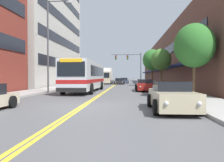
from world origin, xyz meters
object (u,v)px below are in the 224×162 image
Objects in this scene: car_red_parked_right_mid at (145,85)px; street_tree_right_mid at (161,60)px; car_beige_parked_right_foreground at (171,97)px; box_truck at (106,76)px; street_tree_right_near at (194,46)px; city_bus at (86,75)px; car_slate_blue_moving_second at (124,81)px; car_black_parked_left_mid at (95,81)px; traffic_signal_mast at (131,62)px; fire_hydrant at (162,87)px; car_charcoal_moving_lead at (119,81)px; street_lamp_left_near at (51,38)px; car_white_parked_left_far at (89,82)px; street_tree_right_far at (152,60)px.

street_tree_right_mid is at bearing 54.80° from car_red_parked_right_mid.
box_truck is (-6.69, 36.38, 1.06)m from car_beige_parked_right_foreground.
street_tree_right_near reaches higher than street_tree_right_mid.
city_bus is 2.52× the size of street_tree_right_mid.
car_black_parked_left_mid is at bearing -129.96° from car_slate_blue_moving_second.
fire_hydrant is (2.90, -23.99, -4.21)m from traffic_signal_mast.
car_slate_blue_moving_second is 6.71m from box_truck.
box_truck is at bearing 107.46° from street_tree_right_near.
street_tree_right_near is at bearing -77.11° from car_charcoal_moving_lead.
car_red_parked_right_mid reaches higher than car_charcoal_moving_lead.
car_slate_blue_moving_second is at bearing 98.66° from fire_hydrant.
box_truck is (-6.55, 22.39, 1.10)m from car_red_parked_right_mid.
traffic_signal_mast is (5.30, 0.36, 3.04)m from box_truck.
street_lamp_left_near reaches higher than street_tree_right_near.
box_truck is at bearing -176.13° from traffic_signal_mast.
street_tree_right_mid is at bearing 30.71° from street_lamp_left_near.
car_beige_parked_right_foreground is at bearing -96.97° from street_tree_right_mid.
box_truck is 1.32× the size of street_tree_right_near.
street_lamp_left_near is 13.05m from street_tree_right_near.
car_black_parked_left_mid is at bearing -165.17° from traffic_signal_mast.
city_bus is at bearing -97.14° from car_slate_blue_moving_second.
street_tree_right_mid is at bearing -65.42° from box_truck.
street_tree_right_mid is at bearing 82.39° from fire_hydrant.
street_tree_right_mid is (2.24, 3.18, 3.06)m from car_red_parked_right_mid.
car_white_parked_left_far is 0.72× the size of traffic_signal_mast.
box_truck is 1.44× the size of street_tree_right_mid.
street_lamp_left_near is (-0.62, -24.46, 4.66)m from car_black_parked_left_mid.
street_tree_right_far is at bearing -46.50° from box_truck.
car_slate_blue_moving_second is (0.86, 6.85, 0.03)m from car_charcoal_moving_lead.
street_tree_right_near is at bearing -18.95° from street_lamp_left_near.
street_tree_right_mid is (2.10, 17.16, 3.03)m from car_beige_parked_right_foreground.
street_tree_right_near is at bearing -78.71° from fire_hydrant.
city_bus is at bearing 42.35° from street_lamp_left_near.
car_red_parked_right_mid is 9.03m from street_tree_right_near.
street_tree_right_near is (4.22, -30.63, -0.90)m from traffic_signal_mast.
car_charcoal_moving_lead is 6.90m from car_slate_blue_moving_second.
box_truck reaches higher than fire_hydrant.
car_slate_blue_moving_second is at bearing 55.20° from box_truck.
car_slate_blue_moving_second is (5.92, 14.40, 0.01)m from car_white_parked_left_far.
car_beige_parked_right_foreground is 37.00m from box_truck.
street_tree_right_near is at bearing -61.28° from car_white_parked_left_far.
fire_hydrant is (4.42, -29.07, -0.07)m from car_slate_blue_moving_second.
street_lamp_left_near is 13.51m from street_tree_right_mid.
car_charcoal_moving_lead is 5.12m from traffic_signal_mast.
city_bus reaches higher than car_charcoal_moving_lead.
car_white_parked_left_far is 17.73m from street_lamp_left_near.
box_truck is 0.79× the size of street_lamp_left_near.
traffic_signal_mast reaches higher than car_black_parked_left_mid.
car_charcoal_moving_lead is (-3.77, 34.96, -0.06)m from car_beige_parked_right_foreground.
car_black_parked_left_mid is 7.36m from car_white_parked_left_far.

